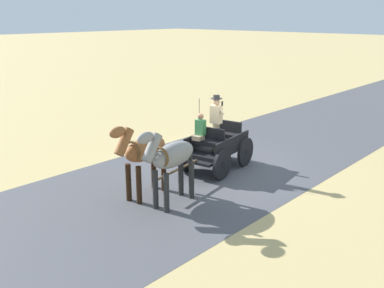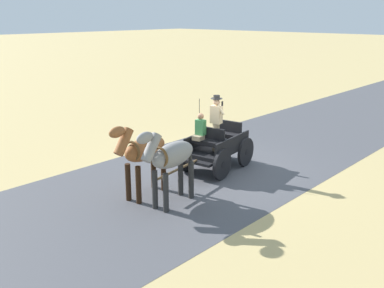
{
  "view_description": "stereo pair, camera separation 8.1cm",
  "coord_description": "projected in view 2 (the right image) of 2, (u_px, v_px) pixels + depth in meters",
  "views": [
    {
      "loc": [
        -8.59,
        10.68,
        4.89
      ],
      "look_at": [
        -0.06,
        1.39,
        1.1
      ],
      "focal_mm": 40.62,
      "sensor_mm": 36.0,
      "label": 1
    },
    {
      "loc": [
        -8.65,
        10.62,
        4.89
      ],
      "look_at": [
        -0.06,
        1.39,
        1.1
      ],
      "focal_mm": 40.62,
      "sensor_mm": 36.0,
      "label": 2
    }
  ],
  "objects": [
    {
      "name": "horse_near_side",
      "position": [
        170.0,
        157.0,
        11.23
      ],
      "size": [
        0.74,
        2.14,
        2.21
      ],
      "color": "gray",
      "rests_on": "ground"
    },
    {
      "name": "horse_off_side",
      "position": [
        143.0,
        151.0,
        11.74
      ],
      "size": [
        0.8,
        2.15,
        2.21
      ],
      "color": "brown",
      "rests_on": "ground"
    },
    {
      "name": "horse_drawn_carriage",
      "position": [
        216.0,
        145.0,
        14.02
      ],
      "size": [
        1.75,
        4.51,
        2.5
      ],
      "color": "black",
      "rests_on": "ground"
    },
    {
      "name": "ground_plane",
      "position": [
        219.0,
        166.0,
        14.5
      ],
      "size": [
        200.0,
        200.0,
        0.0
      ],
      "primitive_type": "plane",
      "color": "tan"
    },
    {
      "name": "road_surface",
      "position": [
        219.0,
        166.0,
        14.49
      ],
      "size": [
        6.43,
        160.0,
        0.01
      ],
      "primitive_type": "cube",
      "color": "#4C4C51",
      "rests_on": "ground"
    }
  ]
}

